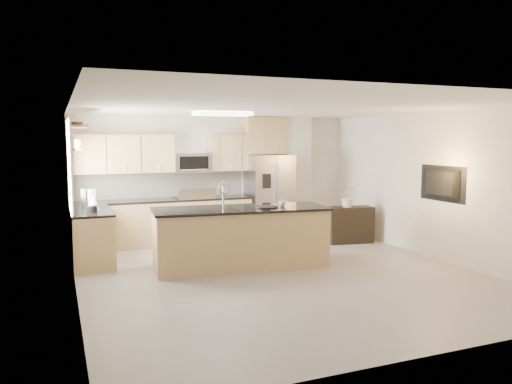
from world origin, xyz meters
name	(u,v)px	position (x,y,z in m)	size (l,w,h in m)	color
floor	(280,274)	(0.00, 0.00, 0.00)	(6.50, 6.50, 0.00)	gray
ceiling	(281,107)	(0.00, 0.00, 2.60)	(6.00, 6.50, 0.02)	white
wall_back	(217,177)	(0.00, 3.25, 1.30)	(6.00, 0.02, 2.60)	silver
wall_front	(424,225)	(0.00, -3.25, 1.30)	(6.00, 0.02, 2.60)	silver
wall_left	(73,201)	(-3.00, 0.00, 1.30)	(0.02, 6.50, 2.60)	silver
wall_right	(434,185)	(3.00, 0.00, 1.30)	(0.02, 6.50, 2.60)	silver
back_counter	(164,221)	(-1.23, 2.93, 0.47)	(3.55, 0.66, 1.44)	tan
left_counter	(92,237)	(-2.67, 1.85, 0.46)	(0.66, 1.50, 0.92)	tan
range	(194,219)	(-0.60, 2.92, 0.47)	(0.76, 0.64, 1.14)	black
upper_cabinets	(157,154)	(-1.30, 3.09, 1.83)	(3.50, 0.33, 0.75)	tan
microwave	(192,163)	(-0.60, 3.04, 1.63)	(0.76, 0.40, 0.40)	#A8A8AA
refrigerator	(269,196)	(1.06, 2.87, 0.89)	(0.92, 0.78, 1.78)	#A8A8AA
partition_column	(296,176)	(1.82, 3.10, 1.30)	(0.60, 0.30, 2.60)	beige
window	(70,167)	(-2.98, 1.85, 1.65)	(0.04, 1.15, 1.65)	white
shelf_lower	(77,149)	(-2.85, 1.95, 1.95)	(0.30, 1.20, 0.04)	olive
shelf_upper	(77,127)	(-2.85, 1.95, 2.32)	(0.30, 1.20, 0.04)	olive
ceiling_fixture	(223,114)	(-0.40, 1.60, 2.56)	(1.00, 0.50, 0.06)	white
island	(240,237)	(-0.40, 0.69, 0.50)	(2.95, 1.31, 1.41)	tan
credenza	(350,225)	(2.34, 1.68, 0.37)	(0.93, 0.39, 0.74)	black
cup	(282,204)	(0.31, 0.59, 1.03)	(0.12, 0.12, 0.09)	silver
platter	(266,207)	(-0.01, 0.55, 1.00)	(0.39, 0.39, 0.02)	black
blender	(92,202)	(-2.68, 1.51, 1.09)	(0.16, 0.16, 0.38)	black
kettle	(94,203)	(-2.62, 1.83, 1.04)	(0.22, 0.22, 0.28)	#A8A8AA
coffee_maker	(88,199)	(-2.69, 2.10, 1.08)	(0.24, 0.26, 0.34)	black
bowl	(76,123)	(-2.85, 2.18, 2.39)	(0.39, 0.39, 0.10)	#A8A8AA
flower_vase	(348,192)	(2.27, 1.64, 1.05)	(0.56, 0.48, 0.62)	beige
television	(439,184)	(2.91, -0.20, 1.35)	(1.08, 0.14, 0.62)	black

